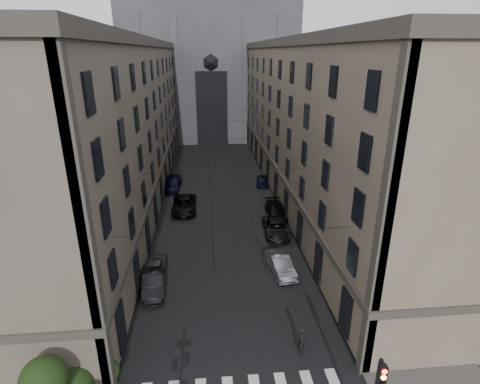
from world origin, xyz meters
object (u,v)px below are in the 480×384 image
object	(u,v)px
car_left_far	(172,183)
pedestrian	(302,340)
car_right_near	(281,264)
car_left_midfar	(184,205)
car_right_midfar	(277,211)
car_right_far	(262,181)
gothic_tower	(209,50)
car_left_near	(153,272)
car_left_midnear	(153,283)
car_right_midnear	(276,228)

from	to	relation	value
car_left_far	pedestrian	bearing A→B (deg)	-67.46
car_right_near	car_left_midfar	bearing A→B (deg)	114.87
car_left_midfar	car_right_midfar	bearing A→B (deg)	-13.73
car_right_midfar	car_right_far	bearing A→B (deg)	88.84
car_right_midfar	car_right_near	bearing A→B (deg)	-100.28
car_right_near	car_right_far	bearing A→B (deg)	77.90
car_left_midfar	car_right_near	distance (m)	16.13
car_left_midfar	car_right_near	bearing A→B (deg)	-58.01
gothic_tower	car_right_near	xyz separation A→B (m)	(4.41, -57.93, -17.06)
car_left_near	car_left_far	size ratio (longest dim) A/B	0.71
car_right_near	car_left_midnear	bearing A→B (deg)	-178.02
car_right_midfar	pedestrian	world-z (taller)	pedestrian
car_left_midnear	car_left_midfar	xyz separation A→B (m)	(1.72, 15.34, 0.07)
gothic_tower	pedestrian	distance (m)	69.16
gothic_tower	car_left_midnear	distance (m)	62.31
car_right_near	car_left_far	bearing A→B (deg)	108.95
car_left_near	car_left_far	xyz separation A→B (m)	(-0.08, 21.44, 0.14)
car_right_far	car_left_near	bearing A→B (deg)	-111.65
car_left_midfar	car_right_far	size ratio (longest dim) A/B	1.54
gothic_tower	car_right_midfar	size ratio (longest dim) A/B	11.48
car_left_midfar	car_left_far	size ratio (longest dim) A/B	1.04
car_right_midnear	car_left_near	bearing A→B (deg)	-146.58
car_left_midnear	car_left_midfar	size ratio (longest dim) A/B	0.77
car_left_midfar	car_right_midnear	distance (m)	11.73
car_left_far	car_right_midnear	size ratio (longest dim) A/B	1.09
car_left_near	car_left_midfar	size ratio (longest dim) A/B	0.68
car_left_near	car_left_midnear	size ratio (longest dim) A/B	0.88
car_right_far	car_left_midnear	bearing A→B (deg)	-109.46
car_left_near	car_left_midnear	distance (m)	1.71
car_right_midnear	car_left_far	bearing A→B (deg)	130.94
car_left_near	car_left_midnear	xyz separation A→B (m)	(0.20, -1.69, 0.06)
car_left_midnear	car_left_far	world-z (taller)	car_left_far
car_right_far	gothic_tower	bearing A→B (deg)	107.58
car_left_far	pedestrian	distance (m)	32.10
car_left_midnear	car_right_near	world-z (taller)	car_left_midnear
car_left_near	car_right_midnear	bearing A→B (deg)	36.07
car_left_near	car_right_near	size ratio (longest dim) A/B	0.90
car_left_near	gothic_tower	bearing A→B (deg)	89.21
pedestrian	gothic_tower	bearing A→B (deg)	26.67
car_right_near	car_right_midfar	world-z (taller)	car_right_near
gothic_tower	car_left_far	size ratio (longest dim) A/B	10.21
car_right_near	car_right_midnear	xyz separation A→B (m)	(0.94, 6.83, -0.01)
car_right_midnear	car_right_far	bearing A→B (deg)	89.33
car_right_near	car_right_midfar	distance (m)	11.29
car_left_midfar	pedestrian	distance (m)	24.08
car_right_near	car_right_midfar	xyz separation A→B (m)	(1.79, 11.15, -0.00)
gothic_tower	car_left_near	distance (m)	60.73
car_right_midnear	pedestrian	size ratio (longest dim) A/B	2.81
car_right_far	car_left_far	bearing A→B (deg)	-170.64
car_left_midfar	car_right_near	size ratio (longest dim) A/B	1.32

